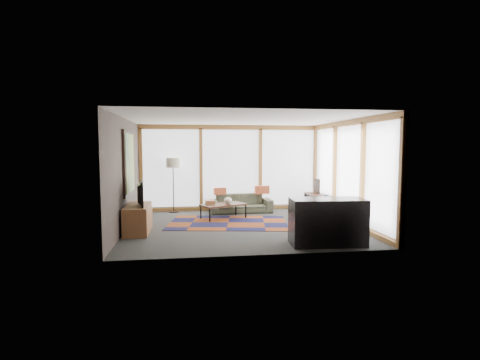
{
  "coord_description": "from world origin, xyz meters",
  "views": [
    {
      "loc": [
        -1.29,
        -8.95,
        1.93
      ],
      "look_at": [
        0.0,
        0.4,
        1.1
      ],
      "focal_mm": 28.0,
      "sensor_mm": 36.0,
      "label": 1
    }
  ],
  "objects": [
    {
      "name": "pillow_left",
      "position": [
        -0.38,
        1.96,
        0.64
      ],
      "size": [
        0.38,
        0.19,
        0.2
      ],
      "primitive_type": "cube",
      "rotation": [
        0.0,
        0.0,
        0.23
      ],
      "color": "#BA502B",
      "rests_on": "sofa"
    },
    {
      "name": "bowl_b",
      "position": [
        2.48,
        0.86,
        0.59
      ],
      "size": [
        0.18,
        0.18,
        0.08
      ],
      "primitive_type": "ellipsoid",
      "rotation": [
        0.0,
        0.0,
        -0.15
      ],
      "color": "black",
      "rests_on": "bookshelf"
    },
    {
      "name": "book_stack",
      "position": [
        -0.73,
        1.09,
        0.45
      ],
      "size": [
        0.27,
        0.32,
        0.1
      ],
      "primitive_type": "cube",
      "rotation": [
        0.0,
        0.0,
        0.06
      ],
      "color": "#9A6038",
      "rests_on": "coffee_table"
    },
    {
      "name": "vase",
      "position": [
        -0.24,
        1.03,
        0.49
      ],
      "size": [
        0.25,
        0.25,
        0.19
      ],
      "primitive_type": "ellipsoid",
      "rotation": [
        0.0,
        0.0,
        0.17
      ],
      "color": "beige",
      "rests_on": "coffee_table"
    },
    {
      "name": "shelf_picture",
      "position": [
        2.53,
        1.82,
        0.77
      ],
      "size": [
        0.09,
        0.34,
        0.44
      ],
      "primitive_type": "cube",
      "rotation": [
        0.0,
        0.0,
        0.14
      ],
      "color": "black",
      "rests_on": "bookshelf"
    },
    {
      "name": "bar_counter",
      "position": [
        1.42,
        -1.95,
        0.46
      ],
      "size": [
        1.49,
        0.77,
        0.92
      ],
      "primitive_type": "cube",
      "rotation": [
        0.0,
        0.0,
        -0.07
      ],
      "color": "black",
      "rests_on": "ground"
    },
    {
      "name": "television",
      "position": [
        -2.44,
        -0.36,
        0.9
      ],
      "size": [
        0.25,
        0.96,
        0.55
      ],
      "primitive_type": "imported",
      "rotation": [
        0.0,
        0.0,
        1.7
      ],
      "color": "black",
      "rests_on": "tv_console"
    },
    {
      "name": "room_envelope",
      "position": [
        0.49,
        0.56,
        1.54
      ],
      "size": [
        5.52,
        5.02,
        2.62
      ],
      "color": "#443834",
      "rests_on": "ground"
    },
    {
      "name": "coffee_table",
      "position": [
        -0.37,
        1.04,
        0.2
      ],
      "size": [
        1.33,
        1.03,
        0.4
      ],
      "primitive_type": null,
      "rotation": [
        0.0,
        0.0,
        0.43
      ],
      "color": "#31200F",
      "rests_on": "ground"
    },
    {
      "name": "bowl_a",
      "position": [
        2.42,
        0.44,
        0.6
      ],
      "size": [
        0.23,
        0.23,
        0.11
      ],
      "primitive_type": "ellipsoid",
      "rotation": [
        0.0,
        0.0,
        0.08
      ],
      "color": "black",
      "rests_on": "bookshelf"
    },
    {
      "name": "tv_console",
      "position": [
        -2.44,
        -0.34,
        0.31
      ],
      "size": [
        0.52,
        1.25,
        0.62
      ],
      "primitive_type": "cube",
      "color": "brown",
      "rests_on": "ground"
    },
    {
      "name": "bookshelf",
      "position": [
        2.43,
        1.02,
        0.27
      ],
      "size": [
        0.4,
        2.19,
        0.55
      ],
      "primitive_type": null,
      "color": "#31200F",
      "rests_on": "ground"
    },
    {
      "name": "ground",
      "position": [
        0.0,
        0.0,
        0.0
      ],
      "size": [
        5.5,
        5.5,
        0.0
      ],
      "primitive_type": "plane",
      "color": "#31312F",
      "rests_on": "ground"
    },
    {
      "name": "floor_lamp",
      "position": [
        -1.74,
        2.21,
        0.81
      ],
      "size": [
        0.41,
        0.41,
        1.62
      ],
      "primitive_type": null,
      "color": "black",
      "rests_on": "ground"
    },
    {
      "name": "sofa",
      "position": [
        0.23,
        1.95,
        0.27
      ],
      "size": [
        1.88,
        0.8,
        0.54
      ],
      "primitive_type": "imported",
      "rotation": [
        0.0,
        0.0,
        0.05
      ],
      "color": "#3A3D2C",
      "rests_on": "ground"
    },
    {
      "name": "rug",
      "position": [
        -0.3,
        0.42,
        0.01
      ],
      "size": [
        3.24,
        2.36,
        0.01
      ],
      "primitive_type": "cube",
      "rotation": [
        0.0,
        0.0,
        -0.16
      ],
      "color": "maroon",
      "rests_on": "ground"
    },
    {
      "name": "pillow_right",
      "position": [
        0.88,
        1.97,
        0.66
      ],
      "size": [
        0.44,
        0.15,
        0.24
      ],
      "primitive_type": "cube",
      "rotation": [
        0.0,
        0.0,
        0.05
      ],
      "color": "#BA502B",
      "rests_on": "sofa"
    }
  ]
}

